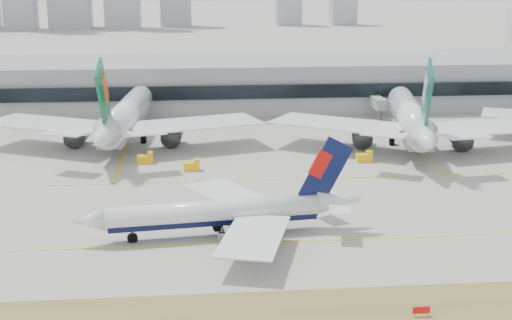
{
  "coord_description": "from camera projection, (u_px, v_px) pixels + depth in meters",
  "views": [
    {
      "loc": [
        -15.85,
        -110.67,
        41.66
      ],
      "look_at": [
        -3.73,
        18.0,
        7.5
      ],
      "focal_mm": 50.0,
      "sensor_mm": 36.0,
      "label": 1
    }
  ],
  "objects": [
    {
      "name": "terminal",
      "position": [
        239.0,
        83.0,
        227.22
      ],
      "size": [
        280.0,
        43.1,
        15.0
      ],
      "color": "gray",
      "rests_on": "ground"
    },
    {
      "name": "widebody_cathay",
      "position": [
        411.0,
        120.0,
        174.37
      ],
      "size": [
        69.11,
        68.55,
        25.08
      ],
      "rotation": [
        0.0,
        0.0,
        1.38
      ],
      "color": "white",
      "rests_on": "ground"
    },
    {
      "name": "ground",
      "position": [
        288.0,
        230.0,
        118.61
      ],
      "size": [
        3000.0,
        3000.0,
        0.0
      ],
      "primitive_type": "plane",
      "color": "#A2A098",
      "rests_on": "ground"
    },
    {
      "name": "taxiing_airliner",
      "position": [
        224.0,
        213.0,
        115.44
      ],
      "size": [
        47.61,
        41.14,
        16.0
      ],
      "rotation": [
        0.0,
        0.0,
        3.25
      ],
      "color": "white",
      "rests_on": "ground"
    },
    {
      "name": "gse_b",
      "position": [
        192.0,
        166.0,
        154.19
      ],
      "size": [
        3.55,
        2.0,
        2.6
      ],
      "color": "yellow",
      "rests_on": "ground"
    },
    {
      "name": "hold_sign_right",
      "position": [
        421.0,
        310.0,
        88.69
      ],
      "size": [
        2.2,
        0.15,
        1.35
      ],
      "color": "red",
      "rests_on": "ground"
    },
    {
      "name": "gse_c",
      "position": [
        365.0,
        157.0,
        161.32
      ],
      "size": [
        3.55,
        2.0,
        2.6
      ],
      "color": "yellow",
      "rests_on": "ground"
    },
    {
      "name": "gse_extra",
      "position": [
        146.0,
        159.0,
        160.1
      ],
      "size": [
        3.55,
        2.0,
        2.6
      ],
      "color": "yellow",
      "rests_on": "ground"
    },
    {
      "name": "widebody_eva",
      "position": [
        125.0,
        118.0,
        176.59
      ],
      "size": [
        69.52,
        68.25,
        24.86
      ],
      "rotation": [
        0.0,
        0.0,
        1.49
      ],
      "color": "white",
      "rests_on": "ground"
    }
  ]
}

